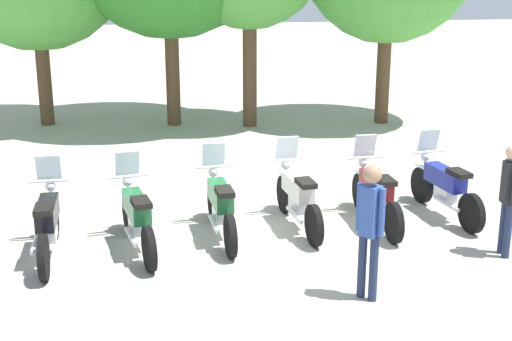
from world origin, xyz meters
TOP-DOWN VIEW (x-y plane):
  - ground_plane at (0.00, 0.00)m, footprint 80.00×80.00m
  - motorcycle_0 at (-3.18, -0.33)m, footprint 0.62×2.19m
  - motorcycle_1 at (-1.91, -0.27)m, footprint 0.66×2.17m
  - motorcycle_2 at (-0.64, 0.02)m, footprint 0.62×2.19m
  - motorcycle_3 at (0.63, 0.23)m, footprint 0.62×2.19m
  - motorcycle_4 at (1.90, 0.14)m, footprint 0.62×2.19m
  - motorcycle_5 at (3.17, 0.33)m, footprint 0.62×2.19m
  - person_0 at (3.33, -1.41)m, footprint 0.24×0.41m
  - person_1 at (0.93, -2.40)m, footprint 0.33×0.36m

SIDE VIEW (x-z plane):
  - ground_plane at x=0.00m, z-range 0.00..0.00m
  - motorcycle_0 at x=-3.18m, z-range -0.17..1.20m
  - motorcycle_1 at x=-1.91m, z-range -0.17..1.20m
  - motorcycle_2 at x=-0.64m, z-range -0.17..1.20m
  - motorcycle_3 at x=0.63m, z-range -0.17..1.20m
  - motorcycle_4 at x=1.90m, z-range -0.17..1.20m
  - motorcycle_5 at x=3.17m, z-range -0.17..1.20m
  - person_0 at x=3.33m, z-range 0.14..1.80m
  - person_1 at x=0.93m, z-range 0.16..1.92m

